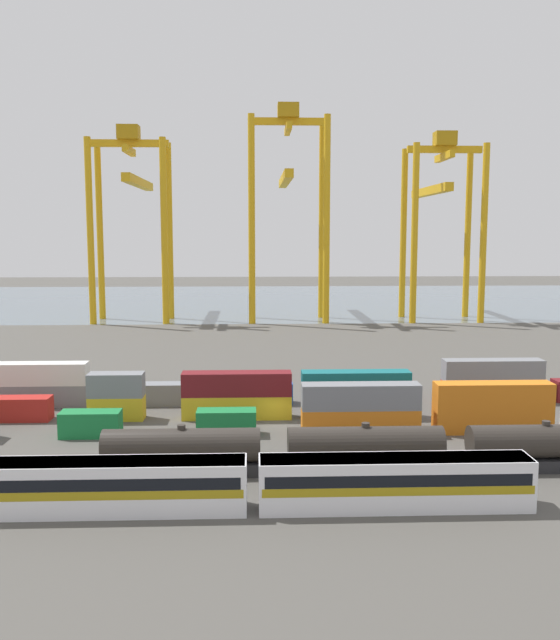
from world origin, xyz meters
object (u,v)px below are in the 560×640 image
at_px(passenger_train, 253,482).
at_px(shipping_container_11, 117,408).
at_px(shipping_container_13, 237,407).
at_px(gantry_crane_east, 440,207).
at_px(gantry_crane_central, 287,194).
at_px(shipping_container_6, 492,420).
at_px(freight_tank_row, 456,448).
at_px(shipping_container_20, 267,393).
at_px(gantry_crane_west, 132,203).

height_order(passenger_train, shipping_container_11, passenger_train).
bearing_deg(shipping_container_13, gantry_crane_east, 62.37).
bearing_deg(shipping_container_11, gantry_crane_east, 56.02).
distance_m(passenger_train, shipping_container_11, 29.71).
height_order(passenger_train, gantry_crane_central, gantry_crane_central).
height_order(passenger_train, shipping_container_6, passenger_train).
distance_m(freight_tank_row, shipping_container_20, 28.82).
relative_size(shipping_container_6, shipping_container_11, 2.00).
bearing_deg(gantry_crane_west, gantry_crane_east, -0.15).
height_order(freight_tank_row, shipping_container_13, freight_tank_row).
height_order(shipping_container_11, shipping_container_20, same).
xyz_separation_m(shipping_container_11, gantry_crane_central, (23.17, 88.19, 28.24)).
relative_size(shipping_container_6, gantry_crane_central, 0.24).
relative_size(freight_tank_row, gantry_crane_east, 1.39).
bearing_deg(gantry_crane_west, shipping_container_6, -60.83).
relative_size(passenger_train, shipping_container_20, 6.89).
distance_m(shipping_container_13, shipping_container_20, 7.26).
bearing_deg(shipping_container_11, gantry_crane_central, 75.28).
xyz_separation_m(shipping_container_11, gantry_crane_east, (59.30, 87.98, 25.13)).
xyz_separation_m(shipping_container_13, gantry_crane_central, (9.92, 88.19, 28.24)).
height_order(freight_tank_row, shipping_container_6, freight_tank_row).
distance_m(gantry_crane_west, gantry_crane_east, 72.27).
bearing_deg(shipping_container_20, shipping_container_6, -28.88).
xyz_separation_m(passenger_train, freight_tank_row, (17.53, 7.87, -0.10)).
height_order(shipping_container_20, gantry_crane_east, gantry_crane_east).
distance_m(shipping_container_6, shipping_container_13, 27.29).
relative_size(shipping_container_11, gantry_crane_east, 0.14).
xyz_separation_m(shipping_container_20, gantry_crane_central, (6.40, 81.84, 28.24)).
bearing_deg(gantry_crane_east, shipping_container_20, -117.52).
height_order(gantry_crane_central, gantry_crane_east, gantry_crane_central).
bearing_deg(shipping_container_6, shipping_container_13, 166.54).
distance_m(gantry_crane_west, gantry_crane_central, 36.20).
xyz_separation_m(passenger_train, gantry_crane_east, (44.25, 113.58, 24.28)).
relative_size(shipping_container_20, gantry_crane_west, 0.14).
xyz_separation_m(freight_tank_row, shipping_container_6, (7.22, 11.38, -0.74)).
relative_size(freight_tank_row, shipping_container_13, 5.00).
relative_size(shipping_container_11, shipping_container_20, 1.00).
bearing_deg(gantry_crane_east, shipping_container_13, -117.63).
bearing_deg(gantry_crane_east, passenger_train, -111.29).
bearing_deg(shipping_container_20, gantry_crane_east, 62.48).
xyz_separation_m(shipping_container_11, shipping_container_20, (16.77, 6.35, 0.00)).
xyz_separation_m(shipping_container_6, gantry_crane_west, (-52.76, 94.52, 25.95)).
distance_m(passenger_train, shipping_container_13, 25.68).
bearing_deg(shipping_container_6, freight_tank_row, -122.40).
distance_m(freight_tank_row, gantry_crane_east, 111.73).
relative_size(freight_tank_row, gantry_crane_west, 1.36).
bearing_deg(shipping_container_13, freight_tank_row, -42.55).
distance_m(shipping_container_20, gantry_crane_central, 86.81).
distance_m(passenger_train, gantry_crane_central, 117.32).
distance_m(shipping_container_11, gantry_crane_central, 95.45).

